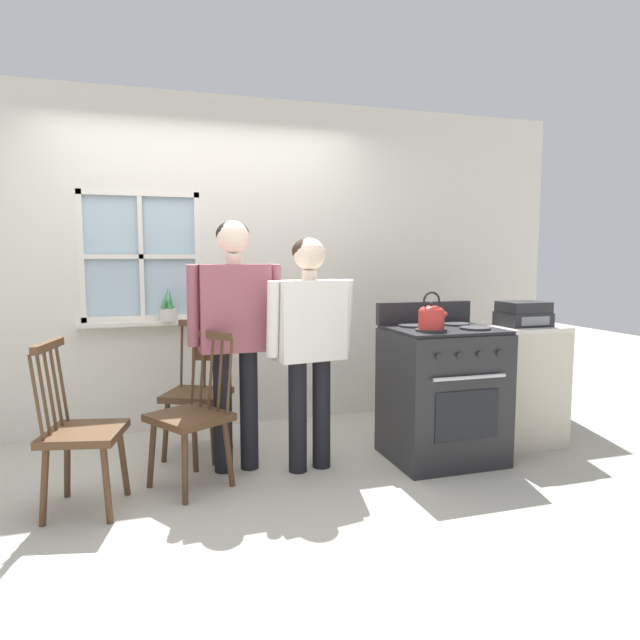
# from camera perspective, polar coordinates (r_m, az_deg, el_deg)

# --- Properties ---
(ground_plane) EXTENTS (16.00, 16.00, 0.00)m
(ground_plane) POSITION_cam_1_polar(r_m,az_deg,el_deg) (3.67, -8.32, -16.33)
(ground_plane) COLOR #B2AD9E
(wall_back) EXTENTS (6.40, 0.16, 2.70)m
(wall_back) POSITION_cam_1_polar(r_m,az_deg,el_deg) (4.78, -11.01, 5.44)
(wall_back) COLOR silver
(wall_back) RESTS_ON ground_plane
(chair_by_window) EXTENTS (0.55, 0.55, 0.95)m
(chair_by_window) POSITION_cam_1_polar(r_m,az_deg,el_deg) (4.18, -12.08, -7.24)
(chair_by_window) COLOR #4C331E
(chair_by_window) RESTS_ON ground_plane
(chair_near_wall) EXTENTS (0.48, 0.50, 0.95)m
(chair_near_wall) POSITION_cam_1_polar(r_m,az_deg,el_deg) (3.47, -22.88, -10.38)
(chair_near_wall) COLOR #4C331E
(chair_near_wall) RESTS_ON ground_plane
(chair_center_cluster) EXTENTS (0.56, 0.57, 0.95)m
(chair_center_cluster) POSITION_cam_1_polar(r_m,az_deg,el_deg) (3.61, -12.65, -9.38)
(chair_center_cluster) COLOR #4C331E
(chair_center_cluster) RESTS_ON ground_plane
(person_elderly_left) EXTENTS (0.60, 0.23, 1.64)m
(person_elderly_left) POSITION_cam_1_polar(r_m,az_deg,el_deg) (3.73, -8.55, 0.04)
(person_elderly_left) COLOR black
(person_elderly_left) RESTS_ON ground_plane
(person_teen_center) EXTENTS (0.62, 0.29, 1.53)m
(person_teen_center) POSITION_cam_1_polar(r_m,az_deg,el_deg) (3.71, -1.06, -0.98)
(person_teen_center) COLOR black
(person_teen_center) RESTS_ON ground_plane
(stove) EXTENTS (0.74, 0.68, 1.08)m
(stove) POSITION_cam_1_polar(r_m,az_deg,el_deg) (4.08, 12.08, -7.08)
(stove) COLOR #232326
(stove) RESTS_ON ground_plane
(kettle) EXTENTS (0.21, 0.17, 0.25)m
(kettle) POSITION_cam_1_polar(r_m,az_deg,el_deg) (3.80, 11.08, 0.39)
(kettle) COLOR red
(kettle) RESTS_ON stove
(potted_plant) EXTENTS (0.14, 0.14, 0.28)m
(potted_plant) POSITION_cam_1_polar(r_m,az_deg,el_deg) (4.68, -14.93, 0.89)
(potted_plant) COLOR beige
(potted_plant) RESTS_ON wall_back
(handbag) EXTENTS (0.24, 0.24, 0.31)m
(handbag) POSITION_cam_1_polar(r_m,az_deg,el_deg) (4.33, -11.07, -2.13)
(handbag) COLOR brown
(handbag) RESTS_ON chair_by_window
(side_counter) EXTENTS (0.55, 0.50, 0.90)m
(side_counter) POSITION_cam_1_polar(r_m,az_deg,el_deg) (4.59, 19.25, -6.09)
(side_counter) COLOR beige
(side_counter) RESTS_ON ground_plane
(stereo) EXTENTS (0.34, 0.29, 0.18)m
(stereo) POSITION_cam_1_polar(r_m,az_deg,el_deg) (4.49, 19.66, 0.57)
(stereo) COLOR #232326
(stereo) RESTS_ON side_counter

